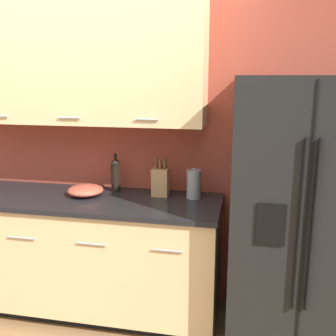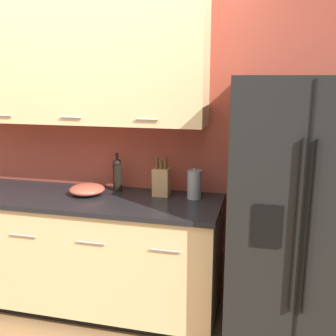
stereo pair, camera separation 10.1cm
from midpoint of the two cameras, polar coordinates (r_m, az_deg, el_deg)
name	(u,v)px [view 2 (the right image)]	position (r m, az deg, el deg)	size (l,w,h in m)	color
wall_back	(95,117)	(3.14, -9.70, 7.25)	(10.00, 0.39, 2.60)	#993D2D
counter_unit	(79,252)	(3.17, -11.84, -11.79)	(2.16, 0.64, 0.92)	black
refrigerator	(297,220)	(2.67, 19.24, -7.11)	(0.83, 0.80, 1.80)	black
knife_block	(161,181)	(2.91, 0.05, -1.93)	(0.12, 0.11, 0.30)	#A87A4C
wine_bottle	(117,174)	(3.04, -6.41, -0.87)	(0.07, 0.07, 0.30)	black
steel_canister	(194,184)	(2.85, 4.86, -2.38)	(0.11, 0.11, 0.23)	gray
mixing_bowl	(87,189)	(3.00, -10.72, -3.08)	(0.27, 0.27, 0.08)	#B24C38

